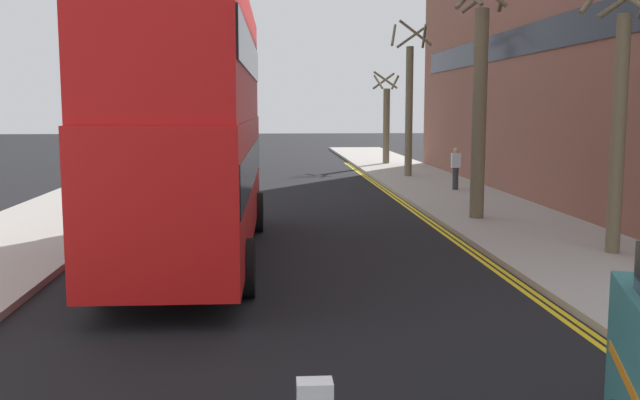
# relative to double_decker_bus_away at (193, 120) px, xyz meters

# --- Properties ---
(sidewalk_right) EXTENTS (4.00, 80.00, 0.14)m
(sidewalk_right) POSITION_rel_double_decker_bus_away_xyz_m (8.43, 0.87, -2.96)
(sidewalk_right) COLOR #9E9991
(sidewalk_right) RESTS_ON ground
(kerb_line_outer) EXTENTS (0.10, 56.00, 0.01)m
(kerb_line_outer) POSITION_rel_double_decker_bus_away_xyz_m (6.33, -1.13, -3.03)
(kerb_line_outer) COLOR yellow
(kerb_line_outer) RESTS_ON ground
(kerb_line_inner) EXTENTS (0.10, 56.00, 0.01)m
(kerb_line_inner) POSITION_rel_double_decker_bus_away_xyz_m (6.17, -1.13, -3.03)
(kerb_line_inner) COLOR yellow
(kerb_line_inner) RESTS_ON ground
(double_decker_bus_away) EXTENTS (2.92, 10.84, 5.64)m
(double_decker_bus_away) POSITION_rel_double_decker_bus_away_xyz_m (0.00, 0.00, 0.00)
(double_decker_bus_away) COLOR red
(double_decker_bus_away) RESTS_ON ground
(pedestrian_far) EXTENTS (0.34, 0.22, 1.62)m
(pedestrian_far) POSITION_rel_double_decker_bus_away_xyz_m (8.79, 11.41, -2.04)
(pedestrian_far) COLOR #2D2D38
(pedestrian_far) RESTS_ON sidewalk_right
(street_tree_near) EXTENTS (1.72, 1.71, 6.87)m
(street_tree_near) POSITION_rel_double_decker_bus_away_xyz_m (7.58, 4.42, 0.35)
(street_tree_near) COLOR #6B6047
(street_tree_near) RESTS_ON sidewalk_right
(street_tree_mid) EXTENTS (1.99, 2.03, 6.22)m
(street_tree_mid) POSITION_rel_double_decker_bus_away_xyz_m (9.09, -0.75, 0.24)
(street_tree_mid) COLOR #6B6047
(street_tree_mid) RESTS_ON sidewalk_right
(street_tree_far) EXTENTS (1.84, 1.85, 6.97)m
(street_tree_far) POSITION_rel_double_decker_bus_away_xyz_m (8.06, 17.07, 0.48)
(street_tree_far) COLOR #6B6047
(street_tree_far) RESTS_ON sidewalk_right
(street_tree_distant) EXTENTS (1.48, 1.64, 5.13)m
(street_tree_distant) POSITION_rel_double_decker_bus_away_xyz_m (8.27, 24.65, -0.50)
(street_tree_distant) COLOR #6B6047
(street_tree_distant) RESTS_ON sidewalk_right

